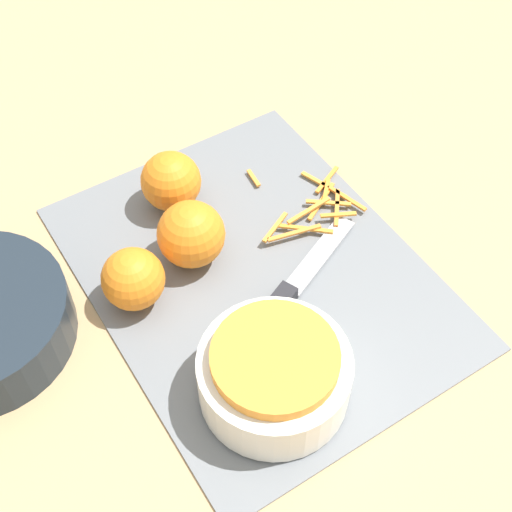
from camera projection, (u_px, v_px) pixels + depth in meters
The scene contains 8 objects.
ground_plane at pixel (256, 276), 0.80m from camera, with size 4.00×4.00×0.00m, color tan.
cutting_board at pixel (256, 274), 0.80m from camera, with size 0.45×0.34×0.01m.
bowl_speckled at pixel (274, 374), 0.68m from camera, with size 0.15×0.15×0.07m.
knife at pixel (274, 310), 0.76m from camera, with size 0.11×0.22×0.02m.
orange_left at pixel (133, 279), 0.75m from camera, with size 0.07×0.07×0.07m.
orange_right at pixel (171, 181), 0.84m from camera, with size 0.07×0.07×0.07m.
orange_back at pixel (191, 234), 0.78m from camera, with size 0.08×0.08×0.08m.
peel_pile at pixel (316, 205), 0.85m from camera, with size 0.14×0.15×0.01m.
Camera 1 is at (-0.41, 0.26, 0.64)m, focal length 50.00 mm.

